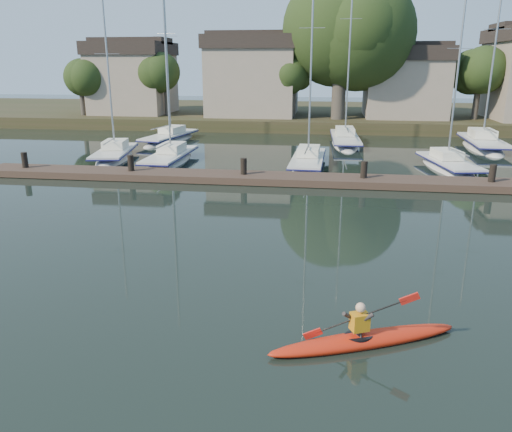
# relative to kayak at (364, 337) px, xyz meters

# --- Properties ---
(ground) EXTENTS (160.00, 160.00, 0.00)m
(ground) POSITION_rel_kayak_xyz_m (-2.09, 0.88, -0.17)
(ground) COLOR black
(ground) RESTS_ON ground
(kayak) EXTENTS (4.25, 2.28, 1.40)m
(kayak) POSITION_rel_kayak_xyz_m (0.00, 0.00, 0.00)
(kayak) COLOR red
(kayak) RESTS_ON ground
(dock) EXTENTS (34.00, 2.00, 1.80)m
(dock) POSITION_rel_kayak_xyz_m (-2.09, 14.88, 0.03)
(dock) COLOR #433026
(dock) RESTS_ON ground
(sailboat_0) EXTENTS (3.16, 7.20, 11.06)m
(sailboat_0) POSITION_rel_kayak_xyz_m (-14.21, 19.96, -0.35)
(sailboat_0) COLOR silver
(sailboat_0) RESTS_ON ground
(sailboat_1) EXTENTS (1.95, 7.70, 12.56)m
(sailboat_1) POSITION_rel_kayak_xyz_m (-10.36, 19.28, -0.34)
(sailboat_1) COLOR silver
(sailboat_1) RESTS_ON ground
(sailboat_2) EXTENTS (2.06, 7.99, 13.14)m
(sailboat_2) POSITION_rel_kayak_xyz_m (-2.01, 19.35, -0.33)
(sailboat_2) COLOR silver
(sailboat_2) RESTS_ON ground
(sailboat_3) EXTENTS (3.07, 7.27, 11.38)m
(sailboat_3) POSITION_rel_kayak_xyz_m (5.96, 19.49, -0.34)
(sailboat_3) COLOR silver
(sailboat_3) RESTS_ON ground
(sailboat_5) EXTENTS (3.27, 8.36, 13.51)m
(sailboat_5) POSITION_rel_kayak_xyz_m (-13.00, 27.56, -0.34)
(sailboat_5) COLOR silver
(sailboat_5) RESTS_ON ground
(sailboat_6) EXTENTS (2.30, 9.52, 15.04)m
(sailboat_6) POSITION_rel_kayak_xyz_m (0.39, 28.24, -0.34)
(sailboat_6) COLOR silver
(sailboat_6) RESTS_ON ground
(sailboat_7) EXTENTS (2.55, 8.66, 13.84)m
(sailboat_7) POSITION_rel_kayak_xyz_m (10.02, 27.48, -0.38)
(sailboat_7) COLOR silver
(sailboat_7) RESTS_ON ground
(shore) EXTENTS (90.00, 25.25, 12.75)m
(shore) POSITION_rel_kayak_xyz_m (-0.47, 41.17, 3.06)
(shore) COLOR #292E17
(shore) RESTS_ON ground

